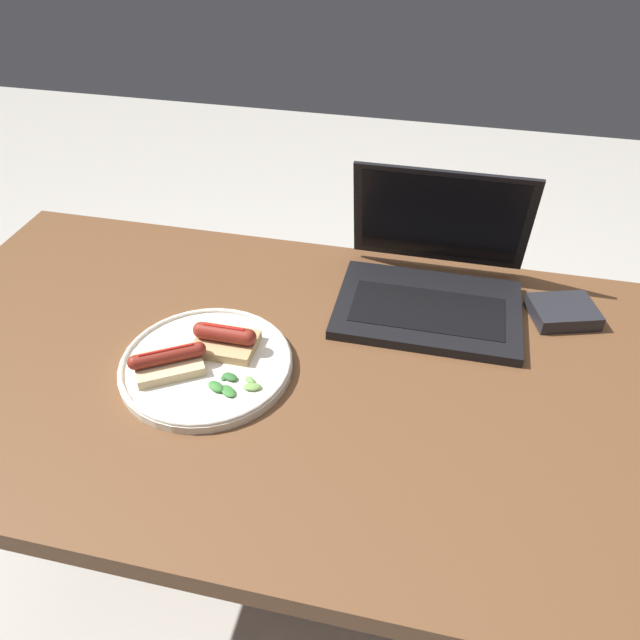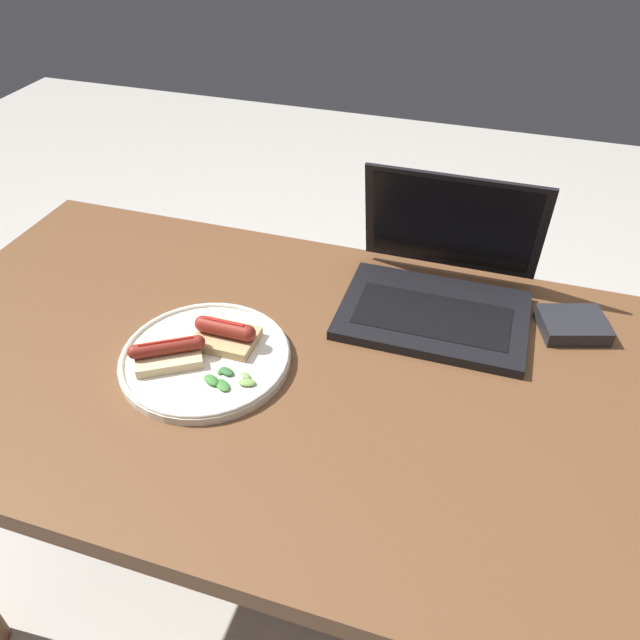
% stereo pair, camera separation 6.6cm
% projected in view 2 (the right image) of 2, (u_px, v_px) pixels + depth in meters
% --- Properties ---
extents(ground_plane, '(6.00, 6.00, 0.00)m').
position_uv_depth(ground_plane, '(323.00, 602.00, 1.45)').
color(ground_plane, '#B7B2A8').
extents(desk, '(1.47, 0.74, 0.73)m').
position_uv_depth(desk, '(324.00, 400.00, 1.03)').
color(desk, brown).
rests_on(desk, ground_plane).
extents(laptop, '(0.32, 0.27, 0.22)m').
position_uv_depth(laptop, '(439.00, 288.00, 1.09)').
color(laptop, black).
rests_on(laptop, desk).
extents(plate, '(0.27, 0.27, 0.02)m').
position_uv_depth(plate, '(205.00, 358.00, 1.00)').
color(plate, silver).
rests_on(plate, desk).
extents(sausage_toast_left, '(0.12, 0.11, 0.04)m').
position_uv_depth(sausage_toast_left, '(168.00, 352.00, 0.98)').
color(sausage_toast_left, '#D6B784').
rests_on(sausage_toast_left, plate).
extents(sausage_toast_middle, '(0.11, 0.08, 0.05)m').
position_uv_depth(sausage_toast_middle, '(226.00, 334.00, 1.01)').
color(sausage_toast_middle, tan).
rests_on(sausage_toast_middle, plate).
extents(salad_pile, '(0.09, 0.06, 0.01)m').
position_uv_depth(salad_pile, '(227.00, 379.00, 0.95)').
color(salad_pile, '#2D662D').
rests_on(salad_pile, plate).
extents(external_drive, '(0.13, 0.12, 0.03)m').
position_uv_depth(external_drive, '(573.00, 325.00, 1.06)').
color(external_drive, '#232328').
rests_on(external_drive, desk).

